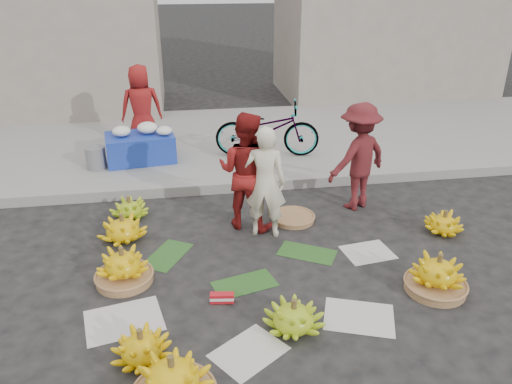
{
  "coord_description": "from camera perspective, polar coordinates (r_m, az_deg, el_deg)",
  "views": [
    {
      "loc": [
        -0.66,
        -4.5,
        3.05
      ],
      "look_at": [
        0.14,
        0.56,
        0.7
      ],
      "focal_mm": 35.0,
      "sensor_mm": 36.0,
      "label": 1
    }
  ],
  "objects": [
    {
      "name": "ground",
      "position": [
        5.48,
        -0.55,
        -9.21
      ],
      "size": [
        80.0,
        80.0,
        0.0
      ],
      "primitive_type": "plane",
      "color": "black",
      "rests_on": "ground"
    },
    {
      "name": "curb",
      "position": [
        7.36,
        -3.09,
        0.76
      ],
      "size": [
        40.0,
        0.25,
        0.15
      ],
      "primitive_type": "cube",
      "color": "gray",
      "rests_on": "ground"
    },
    {
      "name": "sidewalk",
      "position": [
        9.32,
        -4.5,
        5.84
      ],
      "size": [
        40.0,
        4.0,
        0.12
      ],
      "primitive_type": "cube",
      "color": "gray",
      "rests_on": "ground"
    },
    {
      "name": "building_left",
      "position": [
        12.21,
        -26.12,
        17.37
      ],
      "size": [
        6.0,
        3.0,
        4.0
      ],
      "primitive_type": "cube",
      "color": "gray",
      "rests_on": "sidewalk"
    },
    {
      "name": "newspaper_scatter",
      "position": [
        4.84,
        0.9,
        -14.4
      ],
      "size": [
        3.2,
        1.8,
        0.0
      ],
      "primitive_type": null,
      "color": "silver",
      "rests_on": "ground"
    },
    {
      "name": "banana_leaves",
      "position": [
        5.63,
        -1.87,
        -8.14
      ],
      "size": [
        2.0,
        1.0,
        0.0
      ],
      "primitive_type": null,
      "color": "#1F4C19",
      "rests_on": "ground"
    },
    {
      "name": "banana_bunch_0",
      "position": [
        5.42,
        -14.94,
        -8.34
      ],
      "size": [
        0.62,
        0.62,
        0.42
      ],
      "rotation": [
        0.0,
        0.0,
        -0.24
      ],
      "color": "brown",
      "rests_on": "ground"
    },
    {
      "name": "banana_bunch_1",
      "position": [
        4.47,
        -12.97,
        -16.89
      ],
      "size": [
        0.54,
        0.54,
        0.31
      ],
      "rotation": [
        0.0,
        0.0,
        0.13
      ],
      "color": "#E6BB0B",
      "rests_on": "ground"
    },
    {
      "name": "banana_bunch_2",
      "position": [
        4.05,
        -9.49,
        -20.71
      ],
      "size": [
        0.73,
        0.73,
        0.44
      ],
      "rotation": [
        0.0,
        0.0,
        0.38
      ],
      "color": "brown",
      "rests_on": "ground"
    },
    {
      "name": "banana_bunch_3",
      "position": [
        4.66,
        4.31,
        -14.06
      ],
      "size": [
        0.58,
        0.58,
        0.33
      ],
      "rotation": [
        0.0,
        0.0,
        0.12
      ],
      "color": "#7AA317",
      "rests_on": "ground"
    },
    {
      "name": "banana_bunch_4",
      "position": [
        5.43,
        19.99,
        -8.94
      ],
      "size": [
        0.61,
        0.61,
        0.43
      ],
      "rotation": [
        0.0,
        0.0,
        -0.1
      ],
      "color": "brown",
      "rests_on": "ground"
    },
    {
      "name": "banana_bunch_5",
      "position": [
        6.6,
        20.68,
        -3.37
      ],
      "size": [
        0.57,
        0.57,
        0.3
      ],
      "rotation": [
        0.0,
        0.0,
        0.27
      ],
      "color": "#E6BB0B",
      "rests_on": "ground"
    },
    {
      "name": "banana_bunch_6",
      "position": [
        6.21,
        -14.99,
        -4.08
      ],
      "size": [
        0.65,
        0.65,
        0.35
      ],
      "rotation": [
        0.0,
        0.0,
        -0.21
      ],
      "color": "#E6BB0B",
      "rests_on": "ground"
    },
    {
      "name": "banana_bunch_7",
      "position": [
        6.76,
        -14.25,
        -1.83
      ],
      "size": [
        0.58,
        0.58,
        0.29
      ],
      "rotation": [
        0.0,
        0.0,
        -0.39
      ],
      "color": "#7AA317",
      "rests_on": "ground"
    },
    {
      "name": "basket_spare",
      "position": [
        6.53,
        4.26,
        -2.98
      ],
      "size": [
        0.71,
        0.71,
        0.06
      ],
      "primitive_type": "cylinder",
      "rotation": [
        0.0,
        0.0,
        -0.38
      ],
      "color": "brown",
      "rests_on": "ground"
    },
    {
      "name": "incense_stack",
      "position": [
        5.03,
        -3.9,
        -11.96
      ],
      "size": [
        0.25,
        0.11,
        0.1
      ],
      "primitive_type": "cube",
      "rotation": [
        0.0,
        0.0,
        -0.13
      ],
      "color": "red",
      "rests_on": "ground"
    },
    {
      "name": "vendor_cream",
      "position": [
        5.91,
        1.02,
        1.1
      ],
      "size": [
        0.58,
        0.46,
        1.38
      ],
      "primitive_type": "imported",
      "rotation": [
        0.0,
        0.0,
        2.87
      ],
      "color": "beige",
      "rests_on": "ground"
    },
    {
      "name": "vendor_red",
      "position": [
        6.1,
        -1.17,
        2.39
      ],
      "size": [
        0.9,
        0.84,
        1.49
      ],
      "primitive_type": "imported",
      "rotation": [
        0.0,
        0.0,
        2.64
      ],
      "color": "maroon",
      "rests_on": "ground"
    },
    {
      "name": "man_striped",
      "position": [
        6.74,
        11.63,
        3.95
      ],
      "size": [
        1.08,
        0.89,
        1.45
      ],
      "primitive_type": "imported",
      "rotation": [
        0.0,
        0.0,
        3.59
      ],
      "color": "maroon",
      "rests_on": "ground"
    },
    {
      "name": "flower_table",
      "position": [
        8.29,
        -13.03,
        5.17
      ],
      "size": [
        1.15,
        0.81,
        0.62
      ],
      "rotation": [
        0.0,
        0.0,
        0.14
      ],
      "color": "#172F98",
      "rests_on": "sidewalk"
    },
    {
      "name": "grey_bucket",
      "position": [
        8.19,
        -17.84,
        3.75
      ],
      "size": [
        0.3,
        0.3,
        0.35
      ],
      "primitive_type": "cylinder",
      "color": "slate",
      "rests_on": "sidewalk"
    },
    {
      "name": "flower_vendor",
      "position": [
        8.82,
        -12.96,
        9.46
      ],
      "size": [
        0.76,
        0.55,
        1.43
      ],
      "primitive_type": "imported",
      "rotation": [
        0.0,
        0.0,
        3.28
      ],
      "color": "maroon",
      "rests_on": "sidewalk"
    },
    {
      "name": "bicycle",
      "position": [
        8.27,
        1.29,
        7.17
      ],
      "size": [
        0.88,
        1.79,
        0.9
      ],
      "primitive_type": "imported",
      "rotation": [
        0.0,
        0.0,
        1.4
      ],
      "color": "gray",
      "rests_on": "sidewalk"
    }
  ]
}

